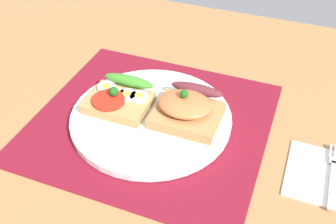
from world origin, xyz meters
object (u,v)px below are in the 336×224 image
at_px(sandwich_salmon, 187,108).
at_px(napkin, 327,176).
at_px(sandwich_egg_tomato, 119,98).
at_px(plate, 151,118).
at_px(fork, 333,173).

relative_size(sandwich_salmon, napkin, 0.94).
bearing_deg(sandwich_salmon, sandwich_egg_tomato, -174.96).
bearing_deg(sandwich_salmon, plate, -163.42).
distance_m(napkin, fork, 0.01).
xyz_separation_m(plate, napkin, (0.28, -0.02, -0.01)).
bearing_deg(sandwich_egg_tomato, fork, -3.63).
bearing_deg(napkin, sandwich_egg_tomato, 175.54).
relative_size(plate, napkin, 2.35).
relative_size(sandwich_egg_tomato, sandwich_salmon, 0.98).
distance_m(sandwich_salmon, fork, 0.24).
bearing_deg(napkin, fork, 31.42).
relative_size(plate, sandwich_salmon, 2.50).
xyz_separation_m(plate, sandwich_egg_tomato, (-0.06, 0.01, 0.02)).
bearing_deg(sandwich_egg_tomato, plate, -6.28).
relative_size(sandwich_egg_tomato, fork, 0.82).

